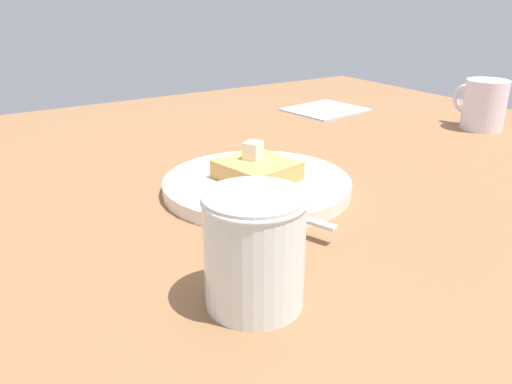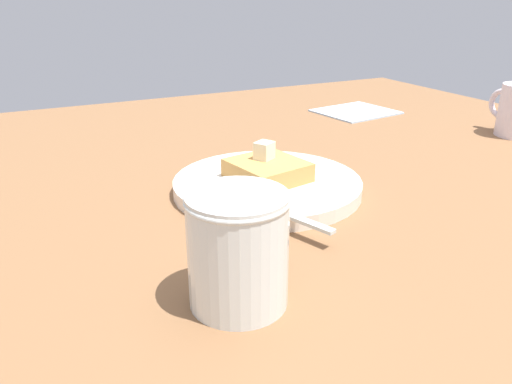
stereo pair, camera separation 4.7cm
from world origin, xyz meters
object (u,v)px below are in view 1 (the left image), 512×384
object	(u,v)px
fork	(258,205)
napkin	(325,110)
plate	(257,184)
syrup_jar	(254,256)
coffee_mug	(483,104)

from	to	relation	value
fork	napkin	world-z (taller)	fork
plate	syrup_jar	bearing A→B (deg)	146.71
plate	syrup_jar	distance (cm)	22.84
syrup_jar	coffee_mug	bearing A→B (deg)	-69.66
syrup_jar	coffee_mug	size ratio (longest dim) A/B	0.92
napkin	coffee_mug	size ratio (longest dim) A/B	1.44
fork	coffee_mug	size ratio (longest dim) A/B	1.61
syrup_jar	coffee_mug	xyz separation A→B (cm)	(22.33, -60.22, 0.16)
plate	coffee_mug	xyz separation A→B (cm)	(3.41, -47.80, 3.27)
syrup_jar	coffee_mug	world-z (taller)	syrup_jar
fork	napkin	size ratio (longest dim) A/B	1.12
fork	coffee_mug	world-z (taller)	coffee_mug
syrup_jar	napkin	world-z (taller)	syrup_jar
plate	coffee_mug	world-z (taller)	coffee_mug
plate	napkin	xyz separation A→B (cm)	(28.52, -34.46, -0.78)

